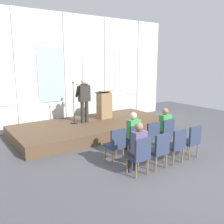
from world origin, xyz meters
name	(u,v)px	position (x,y,z in m)	size (l,w,h in m)	color
ground_plane	(190,176)	(0.00, 0.00, 0.00)	(16.05, 16.05, 0.00)	#4C4C51
rear_partition	(73,71)	(0.04, 6.16, 2.28)	(9.80, 0.14, 4.58)	silver
stage_platform	(94,127)	(0.00, 4.49, 0.20)	(5.93, 2.77, 0.39)	brown
speaker	(84,97)	(-0.28, 4.69, 1.35)	(0.51, 0.69, 1.65)	#332D28
mic_stand	(74,114)	(-0.66, 4.79, 0.73)	(0.28, 0.28, 1.56)	black
lectern	(104,105)	(0.73, 4.85, 0.95)	(0.60, 0.48, 1.16)	#93724C
chair_r0_c0	(116,143)	(-0.95, 1.70, 0.53)	(0.46, 0.44, 0.94)	olive
chair_r0_c1	(134,139)	(-0.32, 1.70, 0.53)	(0.46, 0.44, 0.94)	olive
audience_r0_c1	(132,132)	(-0.32, 1.79, 0.72)	(0.36, 0.39, 1.29)	#2D2D33
chair_r0_c2	(151,135)	(0.32, 1.70, 0.53)	(0.46, 0.44, 0.94)	olive
chair_r0_c3	(166,132)	(0.95, 1.70, 0.53)	(0.46, 0.44, 0.94)	olive
audience_r0_c3	(164,126)	(0.95, 1.79, 0.71)	(0.36, 0.39, 1.27)	#2D2D33
chair_r1_c0	(140,154)	(-0.95, 0.73, 0.53)	(0.46, 0.44, 0.94)	olive
audience_r1_c0	(138,146)	(-0.95, 0.82, 0.72)	(0.36, 0.39, 1.29)	#2D2D33
chair_r1_c1	(159,149)	(-0.32, 0.73, 0.53)	(0.46, 0.44, 0.94)	olive
chair_r1_c2	(176,144)	(0.32, 0.73, 0.53)	(0.46, 0.44, 0.94)	olive
chair_r1_c3	(191,140)	(0.95, 0.73, 0.53)	(0.46, 0.44, 0.94)	olive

